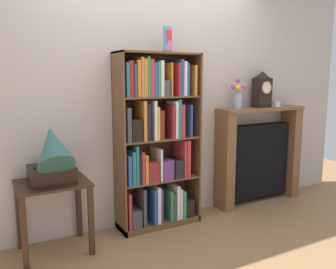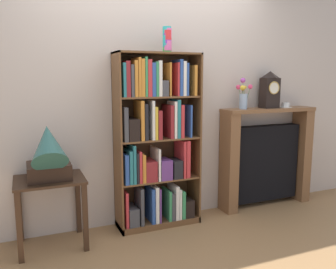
{
  "view_description": "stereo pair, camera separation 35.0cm",
  "coord_description": "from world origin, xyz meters",
  "px_view_note": "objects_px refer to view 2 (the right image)",
  "views": [
    {
      "loc": [
        -1.53,
        -2.92,
        1.49
      ],
      "look_at": [
        0.11,
        0.12,
        0.93
      ],
      "focal_mm": 37.35,
      "sensor_mm": 36.0,
      "label": 1
    },
    {
      "loc": [
        -1.22,
        -3.07,
        1.49
      ],
      "look_at": [
        0.11,
        0.12,
        0.93
      ],
      "focal_mm": 37.35,
      "sensor_mm": 36.0,
      "label": 2
    }
  ],
  "objects_px": {
    "mantel_clock": "(270,90)",
    "side_table_left": "(50,195)",
    "cup_stack": "(167,40)",
    "gramophone": "(49,154)",
    "teacup_with_saucer": "(285,105)",
    "bookshelf": "(155,146)",
    "fireplace_mantel": "(265,158)",
    "flower_vase": "(243,96)"
  },
  "relations": [
    {
      "from": "mantel_clock",
      "to": "side_table_left",
      "type": "bearing_deg",
      "value": -177.51
    },
    {
      "from": "cup_stack",
      "to": "side_table_left",
      "type": "bearing_deg",
      "value": -177.49
    },
    {
      "from": "gramophone",
      "to": "teacup_with_saucer",
      "type": "distance_m",
      "value": 2.66
    },
    {
      "from": "bookshelf",
      "to": "cup_stack",
      "type": "bearing_deg",
      "value": -13.6
    },
    {
      "from": "side_table_left",
      "to": "teacup_with_saucer",
      "type": "relative_size",
      "value": 4.06
    },
    {
      "from": "side_table_left",
      "to": "teacup_with_saucer",
      "type": "xyz_separation_m",
      "value": [
        2.64,
        0.11,
        0.7
      ]
    },
    {
      "from": "bookshelf",
      "to": "gramophone",
      "type": "distance_m",
      "value": 1.02
    },
    {
      "from": "cup_stack",
      "to": "fireplace_mantel",
      "type": "height_order",
      "value": "cup_stack"
    },
    {
      "from": "cup_stack",
      "to": "mantel_clock",
      "type": "height_order",
      "value": "cup_stack"
    },
    {
      "from": "gramophone",
      "to": "flower_vase",
      "type": "distance_m",
      "value": 2.1
    },
    {
      "from": "fireplace_mantel",
      "to": "teacup_with_saucer",
      "type": "distance_m",
      "value": 0.65
    },
    {
      "from": "fireplace_mantel",
      "to": "mantel_clock",
      "type": "xyz_separation_m",
      "value": [
        -0.0,
        -0.02,
        0.79
      ]
    },
    {
      "from": "bookshelf",
      "to": "side_table_left",
      "type": "xyz_separation_m",
      "value": [
        -1.01,
        -0.08,
        -0.35
      ]
    },
    {
      "from": "flower_vase",
      "to": "teacup_with_saucer",
      "type": "bearing_deg",
      "value": 0.08
    },
    {
      "from": "gramophone",
      "to": "teacup_with_saucer",
      "type": "bearing_deg",
      "value": 4.0
    },
    {
      "from": "mantel_clock",
      "to": "teacup_with_saucer",
      "type": "distance_m",
      "value": 0.3
    },
    {
      "from": "fireplace_mantel",
      "to": "flower_vase",
      "type": "xyz_separation_m",
      "value": [
        -0.36,
        -0.02,
        0.73
      ]
    },
    {
      "from": "teacup_with_saucer",
      "to": "side_table_left",
      "type": "bearing_deg",
      "value": -177.68
    },
    {
      "from": "teacup_with_saucer",
      "to": "mantel_clock",
      "type": "bearing_deg",
      "value": -179.43
    },
    {
      "from": "bookshelf",
      "to": "mantel_clock",
      "type": "height_order",
      "value": "bookshelf"
    },
    {
      "from": "mantel_clock",
      "to": "flower_vase",
      "type": "distance_m",
      "value": 0.36
    },
    {
      "from": "flower_vase",
      "to": "cup_stack",
      "type": "bearing_deg",
      "value": -176.49
    },
    {
      "from": "fireplace_mantel",
      "to": "mantel_clock",
      "type": "height_order",
      "value": "mantel_clock"
    },
    {
      "from": "side_table_left",
      "to": "cup_stack",
      "type": "bearing_deg",
      "value": 2.51
    },
    {
      "from": "flower_vase",
      "to": "gramophone",
      "type": "bearing_deg",
      "value": -174.88
    },
    {
      "from": "cup_stack",
      "to": "teacup_with_saucer",
      "type": "height_order",
      "value": "cup_stack"
    },
    {
      "from": "bookshelf",
      "to": "mantel_clock",
      "type": "relative_size",
      "value": 4.19
    },
    {
      "from": "fireplace_mantel",
      "to": "teacup_with_saucer",
      "type": "relative_size",
      "value": 7.48
    },
    {
      "from": "mantel_clock",
      "to": "fireplace_mantel",
      "type": "bearing_deg",
      "value": 81.59
    },
    {
      "from": "bookshelf",
      "to": "flower_vase",
      "type": "relative_size",
      "value": 5.08
    },
    {
      "from": "side_table_left",
      "to": "flower_vase",
      "type": "bearing_deg",
      "value": 2.96
    },
    {
      "from": "fireplace_mantel",
      "to": "mantel_clock",
      "type": "relative_size",
      "value": 2.79
    },
    {
      "from": "gramophone",
      "to": "teacup_with_saucer",
      "type": "xyz_separation_m",
      "value": [
        2.64,
        0.18,
        0.31
      ]
    },
    {
      "from": "fireplace_mantel",
      "to": "flower_vase",
      "type": "height_order",
      "value": "flower_vase"
    },
    {
      "from": "side_table_left",
      "to": "flower_vase",
      "type": "distance_m",
      "value": 2.21
    },
    {
      "from": "bookshelf",
      "to": "flower_vase",
      "type": "distance_m",
      "value": 1.14
    },
    {
      "from": "bookshelf",
      "to": "fireplace_mantel",
      "type": "xyz_separation_m",
      "value": [
        1.39,
        0.05,
        -0.26
      ]
    },
    {
      "from": "side_table_left",
      "to": "mantel_clock",
      "type": "distance_m",
      "value": 2.56
    },
    {
      "from": "side_table_left",
      "to": "teacup_with_saucer",
      "type": "distance_m",
      "value": 2.73
    },
    {
      "from": "side_table_left",
      "to": "gramophone",
      "type": "relative_size",
      "value": 1.11
    },
    {
      "from": "side_table_left",
      "to": "bookshelf",
      "type": "bearing_deg",
      "value": 4.42
    },
    {
      "from": "side_table_left",
      "to": "teacup_with_saucer",
      "type": "bearing_deg",
      "value": 2.32
    }
  ]
}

